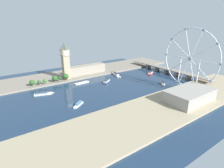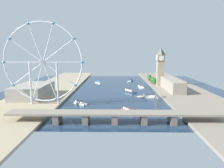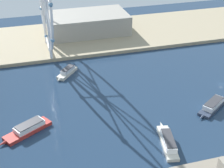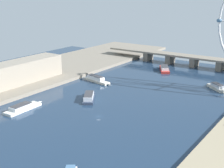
% 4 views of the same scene
% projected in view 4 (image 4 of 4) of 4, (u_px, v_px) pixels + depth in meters
% --- Properties ---
extents(ground_plane, '(406.61, 406.61, 0.00)m').
position_uv_depth(ground_plane, '(98.00, 116.00, 221.17)').
color(ground_plane, '#1E334C').
extents(parliament_block, '(22.00, 90.26, 19.41)m').
position_uv_depth(parliament_block, '(18.00, 72.00, 287.46)').
color(parliament_block, gray).
rests_on(parliament_block, riverbank_left).
extents(river_bridge, '(218.61, 17.63, 11.83)m').
position_uv_depth(river_bridge, '(194.00, 59.00, 360.77)').
color(river_bridge, gray).
rests_on(river_bridge, ground_plane).
extents(tour_boat_0, '(35.34, 12.71, 5.89)m').
position_uv_depth(tour_boat_0, '(97.00, 79.00, 302.76)').
color(tour_boat_0, beige).
rests_on(tour_boat_0, ground_plane).
extents(tour_boat_1, '(22.33, 32.76, 5.64)m').
position_uv_depth(tour_boat_1, '(165.00, 69.00, 344.00)').
color(tour_boat_1, '#B22D28').
rests_on(tour_boat_1, ground_plane).
extents(tour_boat_2, '(22.16, 19.80, 5.43)m').
position_uv_depth(tour_boat_2, '(216.00, 87.00, 280.29)').
color(tour_boat_2, beige).
rests_on(tour_boat_2, ground_plane).
extents(tour_boat_5, '(21.34, 28.68, 5.42)m').
position_uv_depth(tour_boat_5, '(89.00, 97.00, 253.97)').
color(tour_boat_5, '#2D384C').
rests_on(tour_boat_5, ground_plane).
extents(tour_boat_6, '(9.45, 34.39, 4.69)m').
position_uv_depth(tour_boat_6, '(23.00, 108.00, 232.36)').
color(tour_boat_6, white).
rests_on(tour_boat_6, ground_plane).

